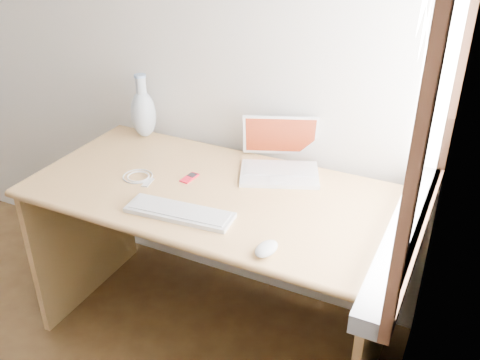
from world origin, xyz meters
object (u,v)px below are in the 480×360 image
at_px(laptop, 284,161).
at_px(external_keyboard, 180,212).
at_px(desk, 222,224).
at_px(vase, 143,112).

height_order(laptop, external_keyboard, laptop).
relative_size(desk, vase, 4.76).
xyz_separation_m(desk, laptop, (0.20, 0.17, 0.26)).
distance_m(external_keyboard, vase, 0.73).
distance_m(desk, vase, 0.65).
xyz_separation_m(external_keyboard, vase, (-0.50, 0.51, 0.11)).
height_order(external_keyboard, vase, vase).
distance_m(desk, laptop, 0.37).
bearing_deg(desk, vase, 157.27).
bearing_deg(external_keyboard, laptop, 60.80).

